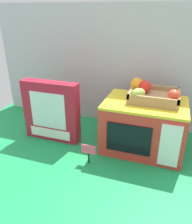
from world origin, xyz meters
TOP-DOWN VIEW (x-y plane):
  - ground_plane at (0.00, 0.00)m, footprint 1.70×1.70m
  - display_back_panel at (0.00, 0.32)m, footprint 1.61×0.03m
  - toy_microwave at (0.20, 0.05)m, footprint 0.40×0.30m
  - food_groups_crate at (0.22, 0.08)m, footprint 0.25×0.20m
  - cookie_set_box at (-0.29, -0.01)m, footprint 0.31×0.07m
  - price_sign at (-0.02, -0.17)m, footprint 0.07×0.01m

SIDE VIEW (x-z plane):
  - ground_plane at x=0.00m, z-range 0.00..0.00m
  - price_sign at x=-0.02m, z-range 0.02..0.12m
  - toy_microwave at x=0.20m, z-range 0.00..0.26m
  - cookie_set_box at x=-0.29m, z-range 0.00..0.33m
  - food_groups_crate at x=0.22m, z-range 0.24..0.34m
  - display_back_panel at x=0.00m, z-range 0.00..0.71m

